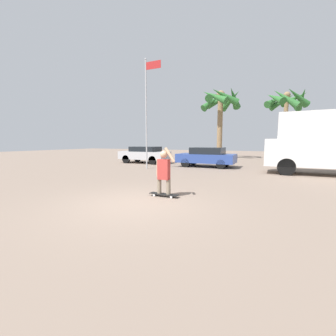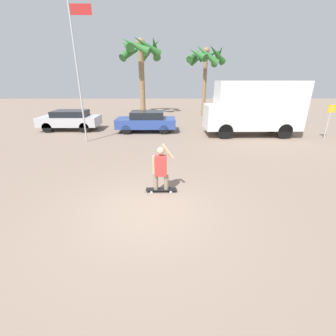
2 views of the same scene
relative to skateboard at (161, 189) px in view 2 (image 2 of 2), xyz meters
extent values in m
plane|color=gray|center=(-0.35, -1.12, -0.08)|extent=(80.00, 80.00, 0.00)
cube|color=black|center=(0.00, 0.00, 0.01)|extent=(0.98, 0.24, 0.02)
cylinder|color=white|center=(-0.31, -0.10, -0.04)|extent=(0.08, 0.03, 0.08)
cylinder|color=white|center=(-0.31, 0.10, -0.04)|extent=(0.08, 0.03, 0.08)
cylinder|color=white|center=(0.31, -0.10, -0.04)|extent=(0.08, 0.03, 0.08)
cylinder|color=white|center=(0.31, 0.10, -0.04)|extent=(0.08, 0.03, 0.08)
cylinder|color=gray|center=(-0.17, 0.00, 0.25)|extent=(0.14, 0.14, 0.48)
cylinder|color=gray|center=(0.17, 0.00, 0.25)|extent=(0.14, 0.14, 0.48)
cube|color=#B23833|center=(0.00, 0.00, 0.82)|extent=(0.37, 0.22, 0.65)
sphere|color=tan|center=(0.00, 0.00, 1.30)|extent=(0.23, 0.23, 0.23)
cylinder|color=tan|center=(-0.21, 0.00, 0.85)|extent=(0.09, 0.09, 0.58)
cylinder|color=tan|center=(0.21, 0.00, 1.29)|extent=(0.37, 0.09, 0.48)
cylinder|color=black|center=(3.80, 7.00, 0.38)|extent=(0.91, 0.28, 0.91)
cylinder|color=black|center=(3.80, 8.73, 0.38)|extent=(0.91, 0.28, 0.91)
cylinder|color=black|center=(7.42, 7.00, 0.38)|extent=(0.91, 0.28, 0.91)
cylinder|color=black|center=(7.42, 8.73, 0.38)|extent=(0.91, 0.28, 0.91)
cube|color=white|center=(3.71, 7.86, 1.12)|extent=(2.05, 2.02, 1.48)
cube|color=black|center=(3.30, 7.86, 1.41)|extent=(0.04, 1.71, 0.74)
cube|color=white|center=(6.63, 7.86, 1.81)|extent=(3.80, 2.02, 2.87)
cube|color=white|center=(4.02, 7.86, 2.55)|extent=(1.43, 1.85, 1.39)
cylinder|color=black|center=(-2.42, 8.27, 0.23)|extent=(0.62, 0.22, 0.62)
cylinder|color=black|center=(-2.42, 9.97, 0.23)|extent=(0.62, 0.22, 0.62)
cylinder|color=black|center=(0.06, 8.27, 0.23)|extent=(0.62, 0.22, 0.62)
cylinder|color=black|center=(0.06, 9.97, 0.23)|extent=(0.62, 0.22, 0.62)
cube|color=#2D4793|center=(-1.18, 9.12, 0.54)|extent=(4.01, 1.92, 0.61)
cube|color=black|center=(-1.08, 9.12, 1.07)|extent=(2.21, 1.69, 0.46)
cylinder|color=black|center=(-7.90, 8.86, 0.26)|extent=(0.67, 0.22, 0.67)
cylinder|color=black|center=(-7.90, 10.56, 0.26)|extent=(0.67, 0.22, 0.67)
cylinder|color=black|center=(-5.38, 8.86, 0.26)|extent=(0.67, 0.22, 0.67)
cylinder|color=black|center=(-5.38, 10.56, 0.26)|extent=(0.67, 0.22, 0.67)
cube|color=#BCBCC1|center=(-6.64, 9.71, 0.58)|extent=(4.06, 1.92, 0.64)
cube|color=black|center=(-6.54, 9.71, 1.10)|extent=(2.23, 1.69, 0.40)
cylinder|color=#8E704C|center=(3.92, 16.34, 2.84)|extent=(0.36, 0.36, 5.84)
sphere|color=#8E704C|center=(3.92, 16.34, 5.76)|extent=(0.57, 0.57, 0.57)
cone|color=#2D6B2D|center=(5.07, 16.52, 5.36)|extent=(1.00, 2.34, 1.87)
cone|color=#2D6B2D|center=(4.54, 17.32, 5.56)|extent=(2.38, 1.83, 1.29)
cone|color=#2D6B2D|center=(3.56, 17.44, 5.41)|extent=(2.41, 1.34, 1.74)
cone|color=#2D6B2D|center=(2.95, 16.97, 5.47)|extent=(1.84, 2.35, 1.55)
cone|color=#2D6B2D|center=(2.99, 15.65, 5.49)|extent=(1.94, 2.30, 1.51)
cone|color=#2D6B2D|center=(3.80, 15.19, 5.34)|extent=(2.29, 0.88, 1.92)
cone|color=#2D6B2D|center=(4.70, 15.49, 5.41)|extent=(2.15, 2.05, 1.73)
cylinder|color=#8E704C|center=(-2.17, 17.64, 3.24)|extent=(0.54, 0.54, 6.63)
sphere|color=#8E704C|center=(-2.17, 17.64, 6.55)|extent=(0.87, 0.87, 0.87)
cone|color=#2D6B2D|center=(-0.78, 17.49, 6.10)|extent=(1.08, 2.85, 2.14)
cone|color=#2D6B2D|center=(-1.34, 18.77, 6.10)|extent=(2.70, 2.27, 2.16)
cone|color=#2D6B2D|center=(-2.59, 18.97, 6.21)|extent=(2.97, 1.62, 1.84)
cone|color=#2D6B2D|center=(-3.29, 18.46, 6.06)|extent=(2.23, 2.66, 2.26)
cone|color=#2D6B2D|center=(-3.45, 17.09, 6.32)|extent=(1.86, 2.97, 1.50)
cone|color=#2D6B2D|center=(-2.49, 16.29, 6.20)|extent=(2.96, 1.43, 1.88)
cone|color=#2D6B2D|center=(-1.49, 16.43, 6.17)|extent=(2.86, 2.06, 1.95)
cylinder|color=#B7B7BC|center=(-4.46, 6.40, 3.38)|extent=(0.09, 0.09, 6.91)
cube|color=#B22323|center=(-3.90, 6.40, 6.45)|extent=(1.03, 0.02, 0.46)
cylinder|color=#B7B7BC|center=(9.85, 6.83, 0.94)|extent=(0.06, 0.06, 2.03)
cube|color=gold|center=(9.85, 6.81, 1.73)|extent=(0.44, 0.02, 0.44)
camera|label=1|loc=(3.19, -6.41, 1.71)|focal=24.00mm
camera|label=2|loc=(0.14, -6.48, 3.29)|focal=24.00mm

